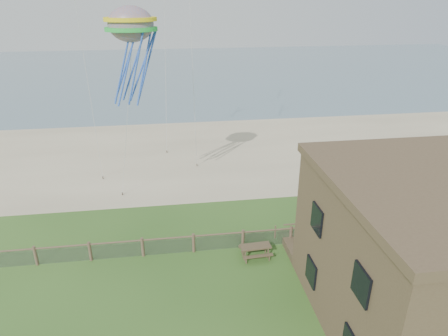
# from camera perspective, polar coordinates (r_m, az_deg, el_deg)

# --- Properties ---
(ground) EXTENTS (160.00, 160.00, 0.00)m
(ground) POSITION_cam_1_polar(r_m,az_deg,el_deg) (20.13, -2.99, -21.77)
(ground) COLOR #2A4F1B
(ground) RESTS_ON ground
(sand_beach) EXTENTS (72.00, 20.00, 0.02)m
(sand_beach) POSITION_cam_1_polar(r_m,az_deg,el_deg) (38.81, -6.02, 2.02)
(sand_beach) COLOR tan
(sand_beach) RESTS_ON ground
(ocean) EXTENTS (160.00, 68.00, 0.02)m
(ocean) POSITION_cam_1_polar(r_m,az_deg,el_deg) (81.32, -7.45, 13.53)
(ocean) COLOR slate
(ocean) RESTS_ON ground
(chainlink_fence) EXTENTS (36.20, 0.20, 1.25)m
(chainlink_fence) POSITION_cam_1_polar(r_m,az_deg,el_deg) (24.37, -4.36, -10.77)
(chainlink_fence) COLOR #503C2D
(chainlink_fence) RESTS_ON ground
(motel_deck) EXTENTS (15.00, 2.00, 0.50)m
(motel_deck) POSITION_cam_1_polar(r_m,az_deg,el_deg) (27.54, 24.33, -9.38)
(motel_deck) COLOR #4F3F2D
(motel_deck) RESTS_ON ground
(picnic_table) EXTENTS (1.86, 1.45, 0.75)m
(picnic_table) POSITION_cam_1_polar(r_m,az_deg,el_deg) (24.08, 4.51, -11.77)
(picnic_table) COLOR #4F3F2D
(picnic_table) RESTS_ON ground
(octopus_kite) EXTENTS (3.33, 2.55, 6.34)m
(octopus_kite) POSITION_cam_1_polar(r_m,az_deg,el_deg) (25.41, -12.83, 15.73)
(octopus_kite) COLOR orange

